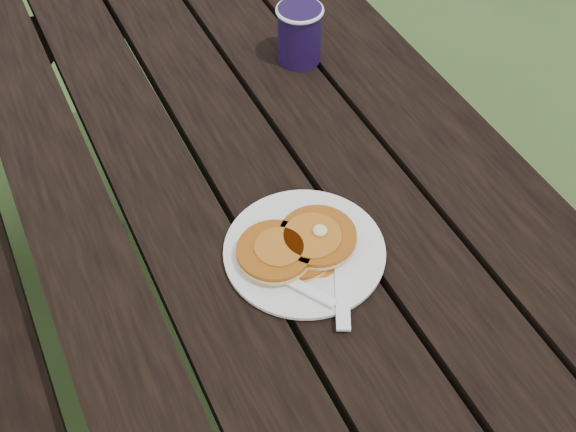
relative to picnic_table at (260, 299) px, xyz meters
name	(u,v)px	position (x,y,z in m)	size (l,w,h in m)	color
ground	(265,383)	(0.00, 0.00, -0.37)	(60.00, 60.00, 0.00)	#334B20
picnic_table	(260,299)	(0.00, 0.00, 0.00)	(1.36, 1.80, 0.75)	black
plate	(304,252)	(0.00, -0.20, 0.39)	(0.24, 0.24, 0.01)	white
pancake_stack	(298,245)	(-0.01, -0.19, 0.41)	(0.18, 0.12, 0.04)	#B05B13
knife	(342,277)	(0.02, -0.27, 0.39)	(0.02, 0.18, 0.01)	white
fork	(302,287)	(-0.04, -0.26, 0.40)	(0.03, 0.16, 0.01)	white
coffee_cup	(299,31)	(0.20, 0.23, 0.45)	(0.09, 0.09, 0.11)	#190C35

